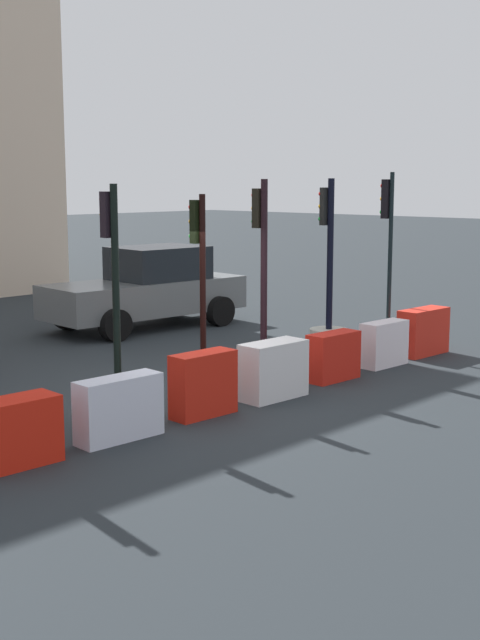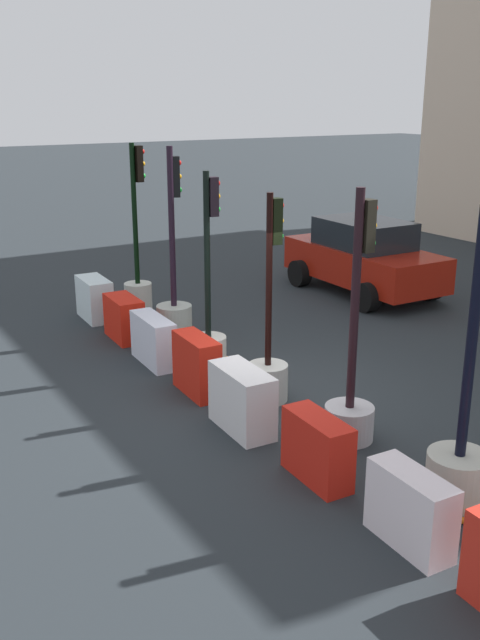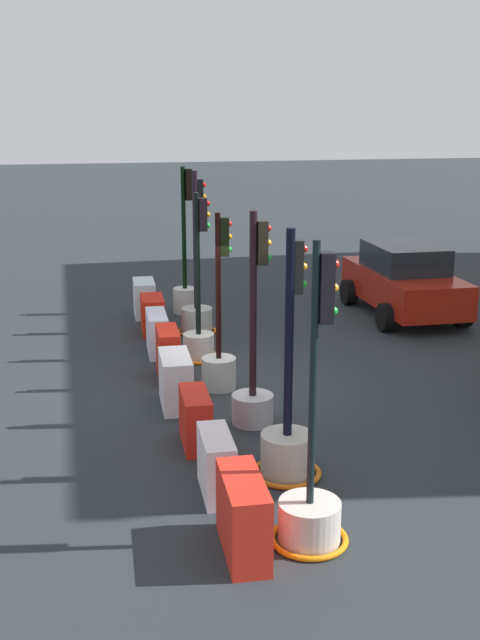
{
  "view_description": "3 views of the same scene",
  "coord_description": "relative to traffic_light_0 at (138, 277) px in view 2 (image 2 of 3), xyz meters",
  "views": [
    {
      "loc": [
        -8.73,
        -9.16,
        3.23
      ],
      "look_at": [
        0.6,
        -0.37,
        1.14
      ],
      "focal_mm": 47.68,
      "sensor_mm": 36.0,
      "label": 1
    },
    {
      "loc": [
        8.04,
        -5.54,
        4.27
      ],
      "look_at": [
        -1.11,
        0.08,
        0.89
      ],
      "focal_mm": 39.73,
      "sensor_mm": 36.0,
      "label": 2
    },
    {
      "loc": [
        12.27,
        -2.58,
        4.65
      ],
      "look_at": [
        -0.97,
        0.46,
        0.92
      ],
      "focal_mm": 42.91,
      "sensor_mm": 36.0,
      "label": 3
    }
  ],
  "objects": [
    {
      "name": "traffic_light_4",
      "position": [
        6.82,
        -0.03,
        -0.07
      ],
      "size": [
        0.64,
        0.64,
        3.27
      ],
      "color": "#AFACB1",
      "rests_on": "ground_plane"
    },
    {
      "name": "traffic_light_3",
      "position": [
        5.22,
        -0.24,
        -0.16
      ],
      "size": [
        0.59,
        0.59,
        3.05
      ],
      "color": "#B7B7B0",
      "rests_on": "ground_plane"
    },
    {
      "name": "ground_plane",
      "position": [
        5.18,
        -0.1,
        -0.73
      ],
      "size": [
        120.0,
        120.0,
        0.0
      ],
      "primitive_type": "plane",
      "color": "#242A2E"
    },
    {
      "name": "traffic_light_0",
      "position": [
        0.0,
        0.0,
        0.0
      ],
      "size": [
        0.57,
        0.57,
        3.43
      ],
      "color": "silver",
      "rests_on": "ground_plane"
    },
    {
      "name": "construction_barrier_5",
      "position": [
        7.43,
        -1.03,
        -0.34
      ],
      "size": [
        0.99,
        0.43,
        0.79
      ],
      "color": "red",
      "rests_on": "ground_plane"
    },
    {
      "name": "traffic_light_2",
      "position": [
        3.53,
        -0.3,
        -0.2
      ],
      "size": [
        0.84,
        0.84,
        3.2
      ],
      "color": "silver",
      "rests_on": "ground_plane"
    },
    {
      "name": "construction_barrier_6",
      "position": [
        8.92,
        -1.02,
        -0.34
      ],
      "size": [
        0.98,
        0.42,
        0.79
      ],
      "color": "white",
      "rests_on": "ground_plane"
    },
    {
      "name": "traffic_light_1",
      "position": [
        1.7,
        -0.02,
        -0.16
      ],
      "size": [
        0.85,
        0.85,
        3.47
      ],
      "color": "#AFB6AC",
      "rests_on": "ground_plane"
    },
    {
      "name": "construction_barrier_1",
      "position": [
        1.53,
        -0.96,
        -0.34
      ],
      "size": [
        1.0,
        0.51,
        0.79
      ],
      "color": "red",
      "rests_on": "ground_plane"
    },
    {
      "name": "construction_barrier_0",
      "position": [
        0.05,
        -0.98,
        -0.32
      ],
      "size": [
        1.05,
        0.52,
        0.84
      ],
      "color": "silver",
      "rests_on": "ground_plane"
    },
    {
      "name": "car_red_compact",
      "position": [
        1.33,
        4.94,
        0.1
      ],
      "size": [
        3.99,
        2.15,
        1.67
      ],
      "color": "maroon",
      "rests_on": "ground_plane"
    },
    {
      "name": "construction_barrier_3",
      "position": [
        4.46,
        -1.02,
        -0.28
      ],
      "size": [
        0.99,
        0.42,
        0.9
      ],
      "color": "red",
      "rests_on": "ground_plane"
    },
    {
      "name": "construction_barrier_2",
      "position": [
        2.96,
        -1.04,
        -0.33
      ],
      "size": [
        1.17,
        0.43,
        0.81
      ],
      "color": "silver",
      "rests_on": "ground_plane"
    },
    {
      "name": "construction_barrier_4",
      "position": [
        5.87,
        -1.09,
        -0.3
      ],
      "size": [
        1.1,
        0.52,
        0.86
      ],
      "color": "silver",
      "rests_on": "ground_plane"
    },
    {
      "name": "traffic_light_5",
      "position": [
        8.63,
        -0.02,
        -0.24
      ],
      "size": [
        0.92,
        0.92,
        3.28
      ],
      "color": "#B3B3A6",
      "rests_on": "ground_plane"
    }
  ]
}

